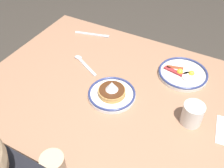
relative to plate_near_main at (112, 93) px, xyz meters
The scene contains 6 objects.
dining_table 0.14m from the plate_near_main, 99.02° to the right, with size 1.22×0.89×0.73m.
plate_near_main is the anchor object (origin of this frame).
plate_center_pancakes 0.36m from the plate_near_main, 129.47° to the right, with size 0.23×0.23×0.04m.
coffee_mug 0.34m from the plate_near_main, behind, with size 0.08×0.11×0.09m.
fork_near 0.50m from the plate_near_main, 48.74° to the right, with size 0.20×0.07×0.01m.
tea_spoon 0.27m from the plate_near_main, 29.46° to the right, with size 0.17×0.10×0.01m.
Camera 1 is at (-0.37, 0.74, 1.55)m, focal length 41.87 mm.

